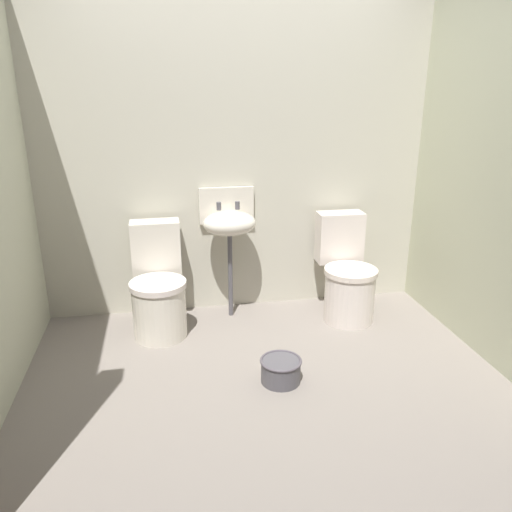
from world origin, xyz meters
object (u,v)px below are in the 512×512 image
(toilet_left, at_px, (158,290))
(toilet_right, at_px, (346,277))
(sink, at_px, (229,222))
(bucket, at_px, (281,370))

(toilet_left, bearing_deg, toilet_right, 179.61)
(toilet_right, xyz_separation_m, sink, (-0.88, 0.19, 0.43))
(bucket, bearing_deg, sink, 99.70)
(toilet_right, xyz_separation_m, bucket, (-0.71, -0.83, -0.24))
(toilet_right, bearing_deg, sink, -11.19)
(toilet_left, bearing_deg, sink, -161.45)
(toilet_right, relative_size, bucket, 3.02)
(sink, relative_size, bucket, 3.83)
(toilet_left, xyz_separation_m, bucket, (0.72, -0.83, -0.24))
(toilet_left, relative_size, bucket, 3.02)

